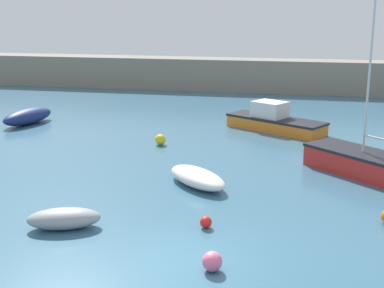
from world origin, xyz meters
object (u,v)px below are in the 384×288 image
object	(u,v)px
cabin_cruiser_white	(274,121)
sailboat_tall_mast	(362,162)
dinghy_near_pier	(64,219)
mooring_buoy_red	(206,222)
mooring_buoy_yellow	(160,140)
rowboat_blue_near	(197,177)
mooring_buoy_pink	(212,262)
open_tender_yellow	(28,117)

from	to	relation	value
cabin_cruiser_white	sailboat_tall_mast	size ratio (longest dim) A/B	0.73
dinghy_near_pier	cabin_cruiser_white	bearing A→B (deg)	50.24
sailboat_tall_mast	mooring_buoy_red	xyz separation A→B (m)	(-5.13, -6.65, -0.31)
sailboat_tall_mast	mooring_buoy_yellow	xyz separation A→B (m)	(-9.18, 2.84, -0.23)
cabin_cruiser_white	sailboat_tall_mast	xyz separation A→B (m)	(3.96, -7.22, -0.04)
dinghy_near_pier	rowboat_blue_near	size ratio (longest dim) A/B	0.78
sailboat_tall_mast	mooring_buoy_pink	size ratio (longest dim) A/B	14.64
mooring_buoy_red	mooring_buoy_yellow	size ratio (longest dim) A/B	0.69
sailboat_tall_mast	rowboat_blue_near	world-z (taller)	sailboat_tall_mast
open_tender_yellow	mooring_buoy_red	world-z (taller)	open_tender_yellow
open_tender_yellow	dinghy_near_pier	bearing A→B (deg)	47.72
cabin_cruiser_white	mooring_buoy_yellow	xyz separation A→B (m)	(-5.22, -4.38, -0.27)
cabin_cruiser_white	mooring_buoy_pink	size ratio (longest dim) A/B	10.76
open_tender_yellow	mooring_buoy_pink	world-z (taller)	open_tender_yellow
mooring_buoy_pink	rowboat_blue_near	bearing A→B (deg)	104.76
dinghy_near_pier	mooring_buoy_yellow	xyz separation A→B (m)	(0.17, 10.41, -0.05)
sailboat_tall_mast	mooring_buoy_pink	world-z (taller)	sailboat_tall_mast
dinghy_near_pier	mooring_buoy_red	xyz separation A→B (m)	(4.21, 0.92, -0.13)
mooring_buoy_red	mooring_buoy_pink	size ratio (longest dim) A/B	0.70
dinghy_near_pier	mooring_buoy_red	distance (m)	4.32
rowboat_blue_near	mooring_buoy_yellow	xyz separation A→B (m)	(-2.98, 5.61, -0.04)
open_tender_yellow	rowboat_blue_near	bearing A→B (deg)	68.80
sailboat_tall_mast	rowboat_blue_near	bearing A→B (deg)	66.30
mooring_buoy_yellow	open_tender_yellow	bearing A→B (deg)	160.76
mooring_buoy_yellow	mooring_buoy_pink	xyz separation A→B (m)	(4.71, -12.16, -0.00)
open_tender_yellow	mooring_buoy_yellow	size ratio (longest dim) A/B	7.15
cabin_cruiser_white	mooring_buoy_yellow	bearing A→B (deg)	-109.27
open_tender_yellow	cabin_cruiser_white	world-z (taller)	cabin_cruiser_white
sailboat_tall_mast	open_tender_yellow	bearing A→B (deg)	23.97
sailboat_tall_mast	mooring_buoy_yellow	bearing A→B (deg)	24.98
mooring_buoy_yellow	mooring_buoy_pink	bearing A→B (deg)	-68.83
open_tender_yellow	dinghy_near_pier	distance (m)	15.94
mooring_buoy_yellow	mooring_buoy_pink	size ratio (longest dim) A/B	1.01
dinghy_near_pier	mooring_buoy_pink	xyz separation A→B (m)	(4.88, -1.75, -0.05)
rowboat_blue_near	mooring_buoy_pink	distance (m)	6.77
dinghy_near_pier	rowboat_blue_near	xyz separation A→B (m)	(3.15, 4.80, -0.00)
mooring_buoy_yellow	mooring_buoy_red	bearing A→B (deg)	-66.92
open_tender_yellow	sailboat_tall_mast	bearing A→B (deg)	87.11
mooring_buoy_red	mooring_buoy_pink	xyz separation A→B (m)	(0.66, -2.67, 0.08)
open_tender_yellow	dinghy_near_pier	size ratio (longest dim) A/B	1.56
cabin_cruiser_white	rowboat_blue_near	size ratio (longest dim) A/B	1.82
open_tender_yellow	cabin_cruiser_white	xyz separation A→B (m)	(13.94, 1.34, 0.09)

